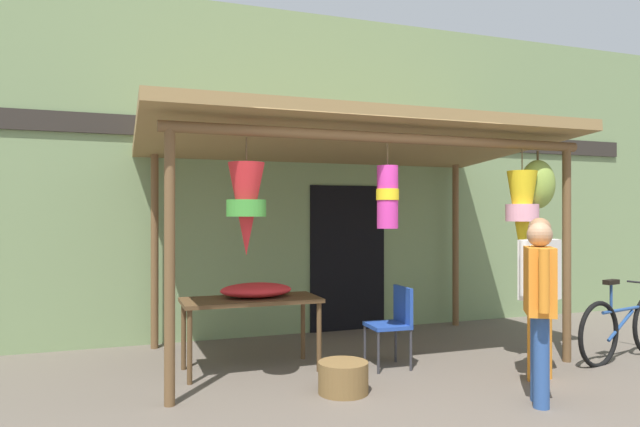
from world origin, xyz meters
The scene contains 10 objects.
ground_plane centered at (0.00, 0.00, 0.00)m, with size 30.00×30.00×0.00m, color #60564C.
shop_facade centered at (0.00, 2.60, 2.17)m, with size 12.30×0.29×4.33m.
market_stall_canopy centered at (0.25, 1.02, 2.28)m, with size 4.69×2.64×2.61m.
display_table centered at (-1.04, 0.93, 0.66)m, with size 1.39×0.63×0.74m.
flower_heap_on_table centered at (-0.95, 0.97, 0.82)m, with size 0.74×0.52×0.15m.
folding_chair centered at (0.41, 0.55, 0.50)m, with size 0.42×0.42×0.84m.
wicker_basket_by_table centered at (-0.42, -0.06, 0.14)m, with size 0.45×0.45×0.28m, color brown.
parked_bicycle centered at (2.97, -0.01, 0.35)m, with size 1.72×0.54×0.92m.
vendor_in_orange centered at (1.03, -0.90, 0.90)m, with size 0.41×0.51×1.53m.
customer_foreground centered at (1.53, -0.32, 0.92)m, with size 0.57×0.33×1.57m.
Camera 1 is at (-2.30, -4.72, 1.60)m, focal length 31.48 mm.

